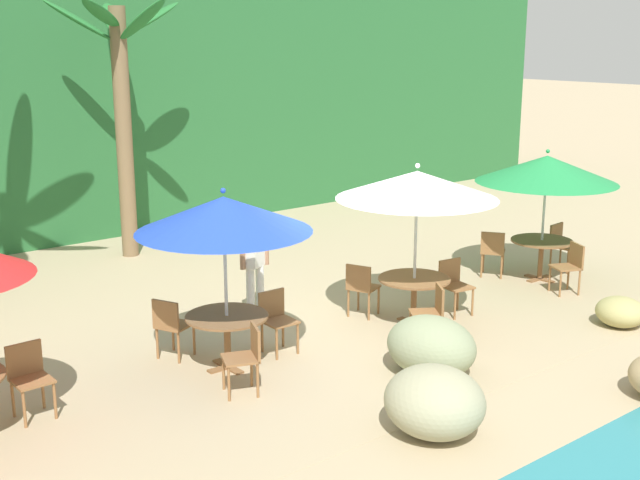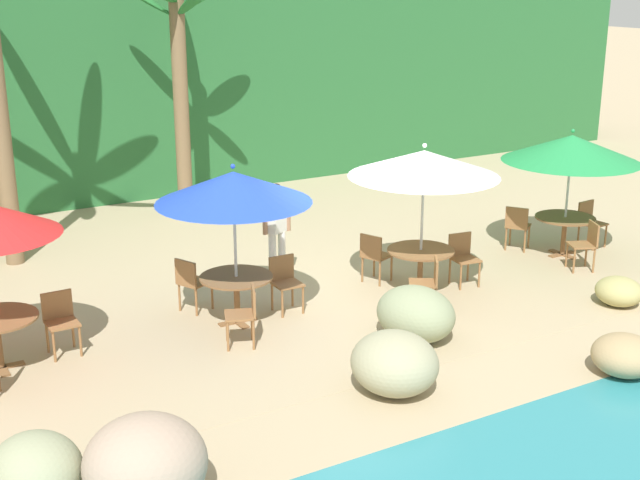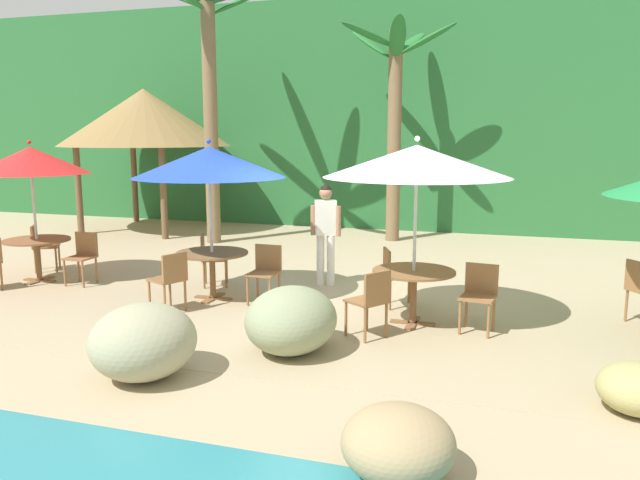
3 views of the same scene
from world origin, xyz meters
TOP-DOWN VIEW (x-y plane):
  - ground_plane at (0.00, 0.00)m, footprint 120.00×120.00m
  - terrace_deck at (0.00, 0.00)m, footprint 18.00×5.20m
  - foliage_backdrop at (0.00, 9.00)m, footprint 28.00×2.40m
  - rock_seawall at (-0.36, -3.13)m, footprint 16.15×3.55m
  - chair_red_seaward at (-4.58, 0.37)m, footprint 0.43×0.43m
  - umbrella_blue at (-2.03, 0.12)m, footprint 2.29×2.29m
  - dining_table_blue at (-2.03, 0.12)m, footprint 1.10×1.10m
  - chair_blue_seaward at (-1.18, 0.19)m, footprint 0.43×0.44m
  - chair_blue_inland at (-2.46, 0.86)m, footprint 0.56×0.56m
  - chair_blue_left at (-2.26, -0.70)m, footprint 0.55×0.55m
  - umbrella_white at (1.12, -0.23)m, footprint 2.43×2.43m
  - dining_table_white at (1.12, -0.23)m, footprint 1.10×1.10m
  - chair_white_seaward at (1.97, -0.26)m, footprint 0.48×0.48m
  - chair_white_inland at (0.71, 0.52)m, footprint 0.55×0.55m
  - chair_white_left at (0.71, -0.99)m, footprint 0.59×0.59m
  - umbrella_green at (4.60, 0.00)m, footprint 2.49×2.49m
  - dining_table_green at (4.60, 0.00)m, footprint 1.10×1.10m
  - chair_green_seaward at (5.44, 0.17)m, footprint 0.46×0.46m
  - chair_green_inland at (4.04, 0.65)m, footprint 0.59×0.59m
  - chair_green_left at (4.32, -0.81)m, footprint 0.56×0.56m
  - palm_tree_second at (-0.41, 6.23)m, footprint 2.67×2.74m
  - waiter_in_white at (-0.63, 1.49)m, footprint 0.52×0.33m

SIDE VIEW (x-z plane):
  - ground_plane at x=0.00m, z-range 0.00..0.00m
  - terrace_deck at x=0.00m, z-range 0.00..0.01m
  - rock_seawall at x=-0.36m, z-range -0.09..0.88m
  - chair_red_seaward at x=-4.58m, z-range 0.08..0.95m
  - chair_blue_seaward at x=-1.18m, z-range 0.08..0.95m
  - chair_blue_inland at x=-2.46m, z-range 0.08..0.95m
  - chair_blue_left at x=-2.26m, z-range 0.08..0.95m
  - chair_white_seaward at x=1.97m, z-range 0.08..0.95m
  - chair_white_inland at x=0.71m, z-range 0.08..0.95m
  - chair_white_left at x=0.71m, z-range 0.08..0.95m
  - chair_green_seaward at x=5.44m, z-range 0.08..0.95m
  - chair_green_inland at x=4.04m, z-range 0.08..0.95m
  - chair_green_left at x=4.32m, z-range 0.08..0.95m
  - dining_table_blue at x=-2.03m, z-range 0.24..0.98m
  - dining_table_white at x=1.12m, z-range 0.24..0.98m
  - dining_table_green at x=4.60m, z-range 0.24..0.98m
  - waiter_in_white at x=-0.63m, z-range 0.14..1.84m
  - umbrella_green at x=4.60m, z-range 0.84..3.21m
  - umbrella_blue at x=-2.03m, z-range 0.88..3.33m
  - umbrella_white at x=1.12m, z-range 0.93..3.42m
  - foliage_backdrop at x=0.00m, z-range 0.00..6.00m
  - palm_tree_second at x=-0.41m, z-range 0.77..5.77m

